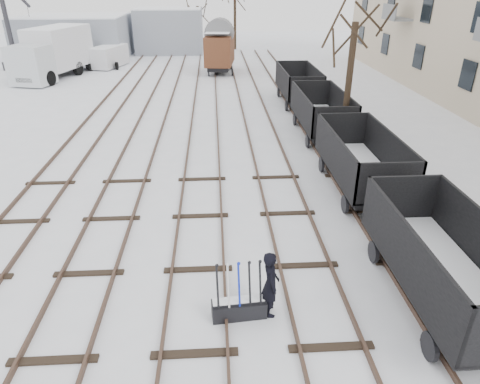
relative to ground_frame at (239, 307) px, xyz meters
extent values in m
plane|color=white|center=(-1.03, 1.88, -0.28)|extent=(120.00, 120.00, 0.00)
cube|color=black|center=(-7.75, 15.88, -0.21)|extent=(0.07, 52.00, 0.15)
cube|color=black|center=(-6.31, 15.88, -0.21)|extent=(0.07, 52.00, 0.15)
cube|color=black|center=(-7.03, 3.88, -0.26)|extent=(1.90, 0.20, 0.08)
cube|color=black|center=(-4.75, 15.88, -0.21)|extent=(0.07, 52.00, 0.15)
cube|color=black|center=(-3.31, 15.88, -0.21)|extent=(0.07, 52.00, 0.15)
cube|color=black|center=(-4.03, 3.88, -0.26)|extent=(1.90, 0.20, 0.08)
cube|color=black|center=(-1.75, 15.88, -0.21)|extent=(0.07, 52.00, 0.15)
cube|color=black|center=(-0.31, 15.88, -0.21)|extent=(0.07, 52.00, 0.15)
cube|color=black|center=(-1.03, 3.88, -0.26)|extent=(1.90, 0.20, 0.08)
cube|color=black|center=(1.25, 15.88, -0.21)|extent=(0.07, 52.00, 0.15)
cube|color=black|center=(2.69, 15.88, -0.21)|extent=(0.07, 52.00, 0.15)
cube|color=black|center=(1.97, 3.88, -0.26)|extent=(1.90, 0.20, 0.08)
cube|color=black|center=(4.25, 15.88, -0.21)|extent=(0.07, 52.00, 0.15)
cube|color=black|center=(5.69, 15.88, -0.21)|extent=(0.07, 52.00, 0.15)
cube|color=black|center=(4.97, 3.88, -0.26)|extent=(1.90, 0.20, 0.08)
cube|color=#9096A3|center=(-14.03, 37.88, 1.72)|extent=(10.00, 8.00, 4.00)
cube|color=white|center=(-14.03, 37.88, 3.77)|extent=(9.80, 7.84, 0.10)
cube|color=#9096A3|center=(-5.03, 41.88, 1.92)|extent=(7.00, 6.00, 4.40)
cube|color=white|center=(-5.03, 41.88, 4.17)|extent=(6.86, 5.88, 0.10)
cube|color=black|center=(0.00, 0.00, -0.06)|extent=(1.33, 0.54, 0.44)
cube|color=black|center=(0.00, 0.00, 0.18)|extent=(1.32, 0.42, 0.06)
cube|color=white|center=(0.00, 0.00, 0.22)|extent=(1.27, 0.37, 0.03)
cylinder|color=black|center=(-0.50, -0.05, 0.67)|extent=(0.08, 0.32, 1.08)
cylinder|color=silver|center=(-0.25, -0.02, 0.67)|extent=(0.08, 0.32, 1.08)
cylinder|color=#0E23B7|center=(0.00, 0.00, 0.67)|extent=(0.08, 0.32, 1.08)
cylinder|color=black|center=(0.25, 0.02, 0.67)|extent=(0.08, 0.32, 1.08)
cylinder|color=black|center=(0.50, 0.05, 0.67)|extent=(0.08, 0.32, 1.08)
imported|color=black|center=(0.75, 0.10, 0.58)|extent=(0.45, 0.65, 1.73)
cube|color=black|center=(4.97, 0.25, 0.31)|extent=(1.75, 4.82, 0.37)
cube|color=black|center=(4.97, 0.25, 0.49)|extent=(2.19, 5.48, 0.11)
cube|color=black|center=(3.92, 0.25, 1.22)|extent=(0.09, 5.48, 1.46)
cube|color=white|center=(4.97, 0.25, 0.58)|extent=(1.97, 5.26, 0.05)
cylinder|color=black|center=(3.96, -1.50, 0.04)|extent=(0.11, 0.64, 0.64)
cylinder|color=black|center=(5.97, 2.01, 0.04)|extent=(0.11, 0.64, 0.64)
cube|color=black|center=(4.97, 6.65, 0.31)|extent=(1.75, 4.82, 0.37)
cube|color=black|center=(4.97, 6.65, 0.49)|extent=(2.19, 5.48, 0.11)
cube|color=black|center=(3.92, 6.65, 1.22)|extent=(0.09, 5.48, 1.46)
cube|color=black|center=(6.02, 6.65, 1.22)|extent=(0.09, 5.48, 1.46)
cube|color=white|center=(4.97, 6.65, 0.58)|extent=(1.97, 5.26, 0.05)
cylinder|color=black|center=(3.96, 4.90, 0.04)|extent=(0.11, 0.64, 0.64)
cylinder|color=black|center=(5.97, 8.41, 0.04)|extent=(0.11, 0.64, 0.64)
cube|color=black|center=(4.97, 13.05, 0.31)|extent=(1.75, 4.82, 0.37)
cube|color=black|center=(4.97, 13.05, 0.49)|extent=(2.19, 5.48, 0.11)
cube|color=black|center=(3.92, 13.05, 1.22)|extent=(0.09, 5.48, 1.46)
cube|color=black|center=(6.02, 13.05, 1.22)|extent=(0.09, 5.48, 1.46)
cube|color=white|center=(4.97, 13.05, 0.58)|extent=(1.97, 5.26, 0.05)
cylinder|color=black|center=(3.96, 11.30, 0.04)|extent=(0.11, 0.64, 0.64)
cylinder|color=black|center=(5.97, 14.81, 0.04)|extent=(0.11, 0.64, 0.64)
cube|color=black|center=(4.97, 19.45, 0.31)|extent=(1.75, 4.82, 0.37)
cube|color=black|center=(4.97, 19.45, 0.49)|extent=(2.19, 5.48, 0.11)
cube|color=black|center=(3.92, 19.45, 1.22)|extent=(0.09, 5.48, 1.46)
cube|color=black|center=(6.02, 19.45, 1.22)|extent=(0.09, 5.48, 1.46)
cube|color=white|center=(4.97, 19.45, 0.58)|extent=(1.97, 5.26, 0.05)
cylinder|color=black|center=(3.96, 17.70, 0.04)|extent=(0.11, 0.64, 0.64)
cylinder|color=black|center=(5.97, 21.21, 0.04)|extent=(0.11, 0.64, 0.64)
cube|color=black|center=(0.14, 29.80, 0.30)|extent=(2.20, 4.12, 0.36)
cube|color=#482615|center=(0.14, 29.80, 1.64)|extent=(2.69, 4.70, 2.32)
cube|color=white|center=(0.14, 29.80, 3.11)|extent=(2.45, 4.45, 0.04)
cylinder|color=black|center=(-0.84, 28.38, 0.03)|extent=(0.11, 0.63, 0.63)
cylinder|color=black|center=(1.12, 31.23, 0.03)|extent=(0.11, 0.63, 0.63)
cube|color=black|center=(-13.22, 28.68, 0.33)|extent=(3.46, 8.55, 0.34)
cube|color=silver|center=(-13.22, 25.55, 1.22)|extent=(3.16, 2.84, 2.79)
cube|color=silver|center=(-13.22, 29.57, 1.95)|extent=(4.18, 6.33, 3.13)
cube|color=white|center=(-13.22, 29.57, 3.54)|extent=(4.10, 6.21, 0.04)
cylinder|color=black|center=(-14.45, 25.77, 0.27)|extent=(0.34, 1.12, 1.12)
cylinder|color=black|center=(-11.99, 31.81, 0.27)|extent=(0.34, 1.12, 1.12)
cube|color=silver|center=(-9.87, 33.00, 0.67)|extent=(2.96, 4.56, 1.72)
cube|color=white|center=(-9.87, 33.00, 1.56)|extent=(2.88, 4.46, 0.04)
cylinder|color=black|center=(-10.73, 31.66, 0.05)|extent=(0.21, 0.67, 0.67)
cylinder|color=black|center=(-9.01, 34.34, 0.05)|extent=(0.21, 0.67, 0.67)
cube|color=#2A292E|center=(-17.97, 32.45, 0.08)|extent=(1.89, 1.89, 0.73)
cylinder|color=#2A292E|center=(-17.97, 32.45, 3.35)|extent=(0.40, 0.40, 7.26)
cylinder|color=black|center=(-17.97, 35.99, 4.07)|extent=(0.04, 0.04, 4.08)
cylinder|color=black|center=(5.77, 11.65, 2.52)|extent=(0.30, 0.30, 5.62)
cylinder|color=black|center=(-2.00, 43.05, 2.01)|extent=(0.30, 0.30, 4.60)
cylinder|color=black|center=(2.12, 43.28, 2.91)|extent=(0.30, 0.30, 6.39)
camera|label=1|loc=(-0.46, -7.87, 7.02)|focal=32.00mm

